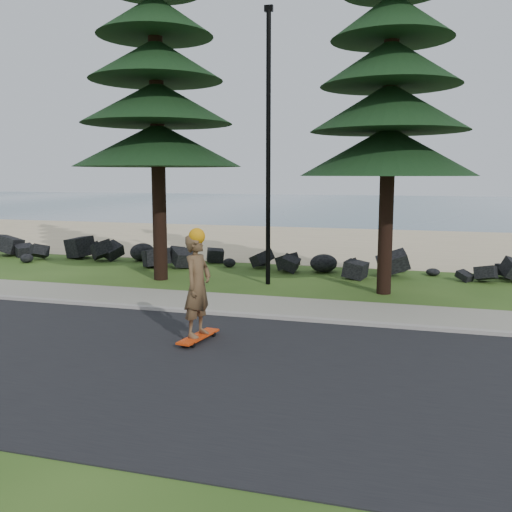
{
  "coord_description": "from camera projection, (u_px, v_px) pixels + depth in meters",
  "views": [
    {
      "loc": [
        4.5,
        -13.37,
        3.33
      ],
      "look_at": [
        0.56,
        0.0,
        1.33
      ],
      "focal_mm": 40.0,
      "sensor_mm": 36.0,
      "label": 1
    }
  ],
  "objects": [
    {
      "name": "ground",
      "position": [
        235.0,
        307.0,
        14.43
      ],
      "size": [
        160.0,
        160.0,
        0.0
      ],
      "primitive_type": "plane",
      "color": "#2B4A17",
      "rests_on": "ground"
    },
    {
      "name": "road",
      "position": [
        154.0,
        363.0,
        10.15
      ],
      "size": [
        160.0,
        7.0,
        0.02
      ],
      "primitive_type": "cube",
      "color": "black",
      "rests_on": "ground"
    },
    {
      "name": "kerb",
      "position": [
        223.0,
        313.0,
        13.57
      ],
      "size": [
        160.0,
        0.2,
        0.1
      ],
      "primitive_type": "cube",
      "color": "#A79F96",
      "rests_on": "ground"
    },
    {
      "name": "sidewalk",
      "position": [
        237.0,
        304.0,
        14.61
      ],
      "size": [
        160.0,
        2.0,
        0.08
      ],
      "primitive_type": "cube",
      "color": "gray",
      "rests_on": "ground"
    },
    {
      "name": "beach_sand",
      "position": [
        328.0,
        242.0,
        28.2
      ],
      "size": [
        160.0,
        15.0,
        0.01
      ],
      "primitive_type": "cube",
      "color": "tan",
      "rests_on": "ground"
    },
    {
      "name": "ocean",
      "position": [
        382.0,
        205.0,
        62.85
      ],
      "size": [
        160.0,
        58.0,
        0.01
      ],
      "primitive_type": "cube",
      "color": "#40687A",
      "rests_on": "ground"
    },
    {
      "name": "seawall_boulders",
      "position": [
        286.0,
        271.0,
        19.75
      ],
      "size": [
        60.0,
        2.4,
        1.1
      ],
      "primitive_type": null,
      "color": "black",
      "rests_on": "ground"
    },
    {
      "name": "lamp_post",
      "position": [
        268.0,
        147.0,
        16.88
      ],
      "size": [
        0.25,
        0.14,
        8.14
      ],
      "color": "black",
      "rests_on": "ground"
    },
    {
      "name": "skateboarder",
      "position": [
        198.0,
        286.0,
        11.27
      ],
      "size": [
        0.59,
        1.25,
        2.28
      ],
      "rotation": [
        0.0,
        0.0,
        1.43
      ],
      "color": "red",
      "rests_on": "ground"
    }
  ]
}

